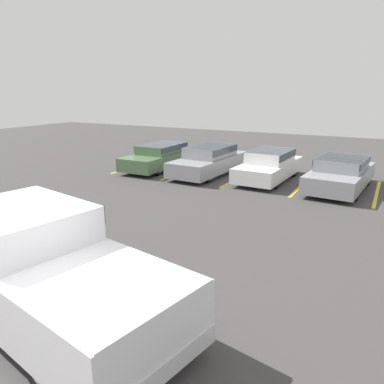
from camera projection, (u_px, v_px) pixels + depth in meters
The scene contains 13 objects.
ground_plane at pixel (32, 342), 5.79m from camera, with size 60.00×60.00×0.00m, color #423F3F.
stall_stripe_a at pixel (138, 166), 19.17m from camera, with size 0.12×4.21×0.01m, color yellow.
stall_stripe_b at pixel (185, 171), 17.89m from camera, with size 0.12×4.21×0.01m, color yellow.
stall_stripe_c at pixel (239, 177), 16.62m from camera, with size 0.12×4.21×0.01m, color yellow.
stall_stripe_d at pixel (302, 185), 15.35m from camera, with size 0.12×4.21×0.01m, color yellow.
stall_stripe_e at pixel (377, 193), 14.08m from camera, with size 0.12×4.21×0.01m, color yellow.
pickup_truck at pixel (34, 263), 6.36m from camera, with size 6.43×3.21×1.87m.
parked_sedan_a at pixel (161, 155), 18.41m from camera, with size 1.76×4.77×1.20m.
parked_sedan_b at pixel (209, 159), 17.11m from camera, with size 2.00×4.77×1.30m.
parked_sedan_c at pixel (269, 164), 16.05m from camera, with size 1.89×4.44×1.27m.
parked_sedan_d at pixel (341, 173), 14.53m from camera, with size 2.18×4.62×1.25m.
traffic_cone at pixel (26, 218), 10.77m from camera, with size 0.46×0.46×0.46m.
wheel_stop_curb at pixel (243, 165), 19.08m from camera, with size 1.76×0.20×0.14m, color #B7B2A8.
Camera 1 is at (4.54, -3.19, 3.78)m, focal length 35.00 mm.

